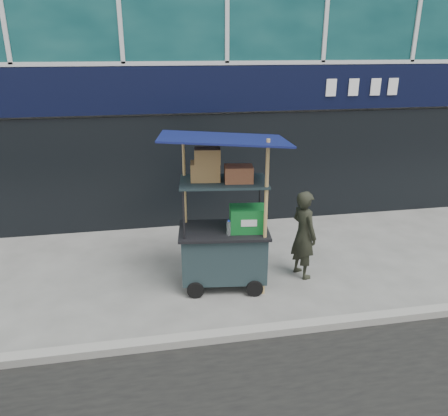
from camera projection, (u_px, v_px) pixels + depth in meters
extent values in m
plane|color=#60605C|center=(277.00, 324.00, 6.21)|extent=(80.00, 80.00, 0.00)
cube|color=gray|center=(282.00, 329.00, 6.01)|extent=(80.00, 0.18, 0.12)
cube|color=black|center=(227.00, 89.00, 8.75)|extent=(15.68, 0.06, 0.90)
cube|color=black|center=(227.00, 170.00, 9.39)|extent=(15.68, 0.04, 2.40)
cube|color=#1C2D2F|center=(224.00, 254.00, 7.08)|extent=(1.42, 0.94, 0.78)
cylinder|color=black|center=(195.00, 290.00, 6.82)|extent=(0.27, 0.09, 0.27)
cylinder|color=black|center=(255.00, 289.00, 6.86)|extent=(0.27, 0.09, 0.27)
cube|color=black|center=(224.00, 231.00, 6.93)|extent=(1.52, 1.04, 0.04)
cylinder|color=black|center=(184.00, 216.00, 6.45)|extent=(0.04, 0.04, 0.83)
cylinder|color=black|center=(266.00, 214.00, 6.52)|extent=(0.04, 0.04, 0.83)
cylinder|color=black|center=(185.00, 201.00, 7.07)|extent=(0.04, 0.04, 0.83)
cylinder|color=black|center=(260.00, 200.00, 7.14)|extent=(0.04, 0.04, 0.83)
cube|color=#1C2D2F|center=(224.00, 182.00, 6.65)|extent=(1.42, 0.94, 0.03)
cylinder|color=tan|center=(265.00, 221.00, 6.55)|extent=(0.06, 0.06, 2.50)
cylinder|color=tan|center=(185.00, 210.00, 7.13)|extent=(0.05, 0.05, 2.38)
cube|color=#0B173F|center=(224.00, 139.00, 6.42)|extent=(2.03, 1.56, 0.22)
cube|color=#0F6129|center=(248.00, 219.00, 6.83)|extent=(0.60, 0.45, 0.39)
cylinder|color=silver|center=(229.00, 228.00, 6.68)|extent=(0.08, 0.08, 0.22)
cylinder|color=#1B35CB|center=(229.00, 221.00, 6.64)|extent=(0.04, 0.04, 0.02)
cube|color=olive|center=(205.00, 171.00, 6.63)|extent=(0.48, 0.39, 0.28)
cube|color=#946440|center=(239.00, 174.00, 6.56)|extent=(0.46, 0.36, 0.24)
cube|color=olive|center=(207.00, 156.00, 6.53)|extent=(0.42, 0.33, 0.22)
imported|color=black|center=(304.00, 234.00, 7.29)|extent=(0.52, 0.64, 1.52)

